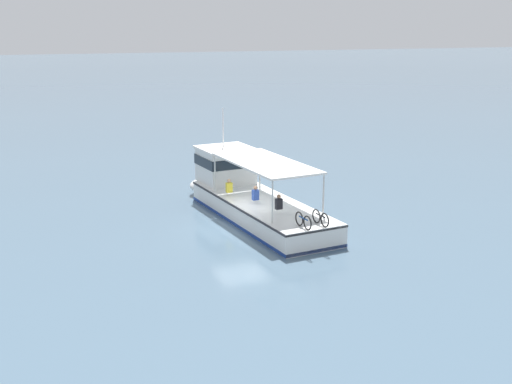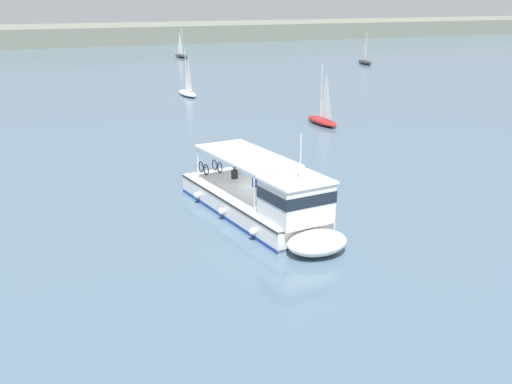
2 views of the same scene
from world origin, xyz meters
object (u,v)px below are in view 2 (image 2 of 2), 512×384
(sailboat_far_right, at_px, (365,61))
(ferry_main, at_px, (266,204))
(sailboat_outer_anchorage, at_px, (322,119))
(sailboat_horizon_east, at_px, (187,91))
(sailboat_near_starboard, at_px, (182,55))

(sailboat_far_right, bearing_deg, ferry_main, -126.67)
(sailboat_outer_anchorage, bearing_deg, ferry_main, -125.71)
(sailboat_outer_anchorage, height_order, sailboat_far_right, same)
(sailboat_horizon_east, bearing_deg, ferry_main, -101.93)
(ferry_main, relative_size, sailboat_near_starboard, 2.41)
(ferry_main, distance_m, sailboat_horizon_east, 42.79)
(ferry_main, height_order, sailboat_far_right, sailboat_far_right)
(sailboat_near_starboard, bearing_deg, ferry_main, -104.04)
(sailboat_far_right, height_order, sailboat_horizon_east, same)
(sailboat_horizon_east, bearing_deg, sailboat_far_right, 29.31)
(sailboat_near_starboard, bearing_deg, sailboat_horizon_east, -105.98)
(ferry_main, bearing_deg, sailboat_near_starboard, 75.96)
(sailboat_far_right, distance_m, sailboat_horizon_east, 43.98)
(sailboat_outer_anchorage, xyz_separation_m, sailboat_far_right, (32.03, 42.29, 0.00))
(sailboat_outer_anchorage, distance_m, sailboat_far_right, 53.04)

